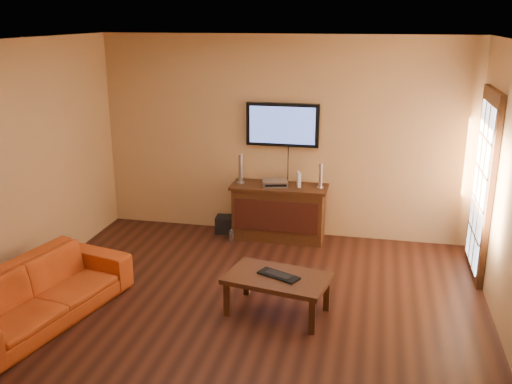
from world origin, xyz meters
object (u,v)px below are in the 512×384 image
(speaker_left, at_px, (241,170))
(keyboard, at_px, (279,275))
(coffee_table, at_px, (277,281))
(sofa, at_px, (38,285))
(av_receiver, at_px, (275,183))
(speaker_right, at_px, (320,177))
(media_console, at_px, (279,212))
(subwoofer, at_px, (225,224))
(television, at_px, (283,125))
(game_console, at_px, (299,179))
(bottle, at_px, (231,236))

(speaker_left, xyz_separation_m, keyboard, (0.89, -2.04, -0.51))
(coffee_table, xyz_separation_m, sofa, (-2.28, -0.65, 0.04))
(coffee_table, bearing_deg, av_receiver, 101.17)
(speaker_right, xyz_separation_m, keyboard, (-0.19, -2.05, -0.48))
(av_receiver, xyz_separation_m, keyboard, (0.41, -2.01, -0.37))
(media_console, distance_m, subwoofer, 0.83)
(speaker_right, height_order, keyboard, speaker_right)
(sofa, distance_m, subwoofer, 2.98)
(sofa, height_order, av_receiver, av_receiver)
(av_receiver, bearing_deg, speaker_right, -10.97)
(television, distance_m, sofa, 3.66)
(television, relative_size, sofa, 0.49)
(television, relative_size, speaker_right, 3.00)
(coffee_table, relative_size, av_receiver, 3.41)
(av_receiver, bearing_deg, sofa, -140.24)
(coffee_table, bearing_deg, speaker_left, 113.27)
(media_console, height_order, subwoofer, media_console)
(coffee_table, distance_m, speaker_right, 2.13)
(media_console, xyz_separation_m, television, (0.00, 0.20, 1.16))
(game_console, bearing_deg, keyboard, -103.38)
(sofa, relative_size, keyboard, 4.33)
(keyboard, bearing_deg, sofa, -164.11)
(av_receiver, bearing_deg, coffee_table, -93.78)
(sofa, bearing_deg, subwoofer, -10.05)
(media_console, bearing_deg, speaker_right, 2.32)
(av_receiver, distance_m, keyboard, 2.08)
(television, bearing_deg, speaker_left, -160.04)
(bottle, bearing_deg, coffee_table, -61.70)
(speaker_right, height_order, subwoofer, speaker_right)
(speaker_left, bearing_deg, television, 19.96)
(sofa, xyz_separation_m, speaker_right, (2.48, 2.70, 0.51))
(coffee_table, distance_m, bottle, 1.99)
(media_console, xyz_separation_m, sofa, (-1.93, -2.68, 0.01))
(coffee_table, distance_m, game_console, 2.11)
(speaker_right, height_order, bottle, speaker_right)
(sofa, relative_size, speaker_right, 6.14)
(television, relative_size, game_console, 5.02)
(coffee_table, xyz_separation_m, speaker_left, (-0.88, 2.04, 0.58))
(television, relative_size, keyboard, 2.12)
(coffee_table, bearing_deg, subwoofer, 118.38)
(subwoofer, height_order, keyboard, keyboard)
(game_console, distance_m, bottle, 1.18)
(av_receiver, bearing_deg, subwoofer, 159.06)
(media_console, bearing_deg, sofa, -125.82)
(speaker_right, relative_size, av_receiver, 0.99)
(media_console, bearing_deg, keyboard, -79.98)
(media_console, relative_size, subwoofer, 5.51)
(av_receiver, relative_size, keyboard, 0.71)
(game_console, bearing_deg, speaker_left, 164.49)
(av_receiver, height_order, keyboard, av_receiver)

